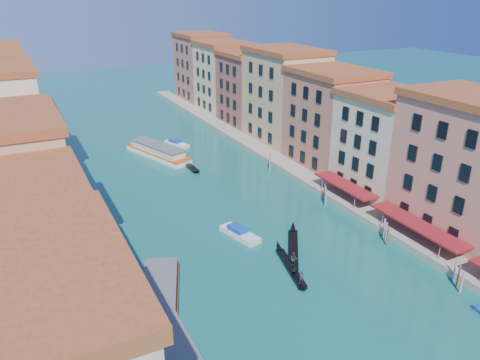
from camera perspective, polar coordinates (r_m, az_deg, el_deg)
The scene contains 12 objects.
left_bank_palazzos at distance 83.74m, azimuth -26.70°, elevation 4.08°, with size 12.80×128.40×21.00m.
right_bank_palazzos at distance 99.99m, azimuth 7.24°, elevation 8.92°, with size 12.80×128.40×21.00m.
quay at distance 98.47m, azimuth 3.09°, elevation 3.26°, with size 4.00×140.00×1.00m, color gray.
restaurant_awnings at distance 67.29m, azimuth 21.15°, elevation -5.31°, with size 3.20×44.55×3.12m.
mooring_poles_right at distance 69.56m, azimuth 15.77°, elevation -5.24°, with size 1.44×54.24×3.20m.
vaporetto_near at distance 52.17m, azimuth -9.90°, elevation -14.88°, with size 9.94×17.97×2.63m.
vaporetto_far at distance 99.14m, azimuth -10.00°, elevation 3.50°, with size 9.48×17.99×2.62m.
gondola_fore at distance 59.46m, azimuth 6.19°, elevation -10.48°, with size 3.42×11.47×2.31m.
gondola_right at distance 62.92m, azimuth 6.51°, elevation -8.37°, with size 8.10×12.04×2.71m.
gondola_far at distance 93.72m, azimuth -6.52°, elevation 2.07°, with size 1.40×12.82×1.82m.
motorboat_mid at distance 66.37m, azimuth -0.07°, elevation -6.46°, with size 3.71×7.00×1.38m.
motorboat_far at distance 105.83m, azimuth -7.77°, elevation 4.46°, with size 4.17×6.88×1.36m.
Camera 1 is at (-24.20, -15.94, 32.31)m, focal length 35.00 mm.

